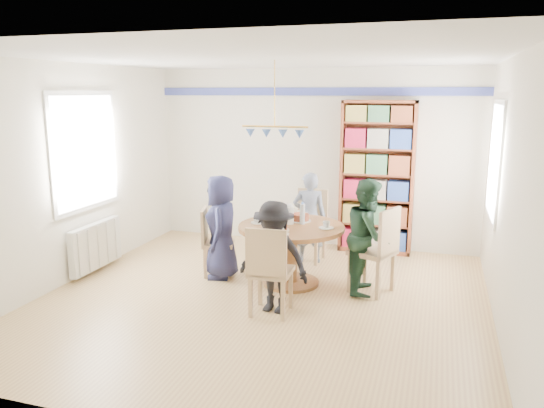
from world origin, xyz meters
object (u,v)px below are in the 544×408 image
at_px(chair_left, 213,238).
at_px(chair_right, 379,247).
at_px(dining_table, 291,241).
at_px(chair_far, 310,221).
at_px(bookshelf, 377,179).
at_px(chair_near, 269,267).
at_px(person_right, 368,236).
at_px(person_far, 309,217).
at_px(person_left, 221,227).
at_px(person_near, 274,257).
at_px(radiator, 96,246).

relative_size(chair_left, chair_right, 0.85).
distance_m(dining_table, chair_far, 1.07).
bearing_deg(bookshelf, chair_near, -106.07).
distance_m(dining_table, chair_right, 1.07).
distance_m(chair_right, chair_near, 1.44).
distance_m(chair_left, person_right, 2.01).
bearing_deg(chair_right, person_far, 138.78).
height_order(person_left, bookshelf, bookshelf).
height_order(chair_near, person_near, person_near).
xyz_separation_m(radiator, chair_right, (3.66, 0.33, 0.22)).
relative_size(dining_table, bookshelf, 0.58).
bearing_deg(chair_near, chair_far, 91.54).
height_order(dining_table, chair_far, chair_far).
bearing_deg(chair_far, chair_near, -88.46).
distance_m(radiator, chair_near, 2.72).
bearing_deg(person_near, person_left, 147.25).
bearing_deg(chair_far, person_far, -80.98).
bearing_deg(person_far, person_right, 125.57).
relative_size(radiator, person_left, 0.75).
bearing_deg(person_near, chair_left, 149.56).
bearing_deg(person_near, bookshelf, 81.74).
bearing_deg(chair_left, person_near, -38.79).
bearing_deg(radiator, person_near, -11.63).
bearing_deg(chair_left, radiator, -167.01).
xyz_separation_m(radiator, person_near, (2.64, -0.54, 0.26)).
bearing_deg(chair_far, chair_right, -44.16).
height_order(person_far, bookshelf, bookshelf).
xyz_separation_m(chair_right, person_right, (-0.13, 0.03, 0.11)).
distance_m(chair_right, chair_far, 1.51).
bearing_deg(person_right, dining_table, 89.41).
distance_m(person_left, bookshelf, 2.50).
bearing_deg(radiator, dining_table, 6.94).
bearing_deg(chair_left, person_far, 40.44).
distance_m(chair_left, bookshelf, 2.61).
distance_m(radiator, person_far, 2.90).
relative_size(chair_left, bookshelf, 0.40).
bearing_deg(person_left, person_near, 32.82).
xyz_separation_m(person_right, person_far, (-0.93, 0.91, -0.05)).
relative_size(dining_table, person_far, 1.02).
distance_m(chair_left, person_left, 0.24).
bearing_deg(person_near, radiator, 176.72).
bearing_deg(dining_table, person_left, -179.02).
height_order(chair_left, person_left, person_left).
height_order(chair_far, person_far, person_far).
xyz_separation_m(chair_near, person_left, (-0.96, 0.98, 0.12)).
relative_size(chair_left, person_far, 0.69).
bearing_deg(person_near, chair_far, 100.37).
bearing_deg(chair_right, dining_table, -179.45).
height_order(dining_table, person_left, person_left).
bearing_deg(person_right, chair_near, 136.18).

